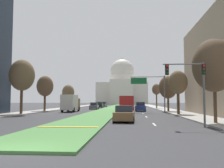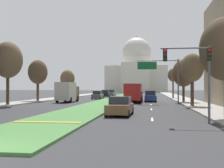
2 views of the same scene
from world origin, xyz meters
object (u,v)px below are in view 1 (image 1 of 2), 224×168
(street_tree_right_far, at_px, (168,87))
(sedan_lead_stopped, at_px, (124,114))
(street_tree_left_mid, at_px, (22,75))
(city_bus, at_px, (127,102))
(street_tree_left_far, at_px, (45,86))
(street_tree_right_distant, at_px, (156,90))
(overhead_guide_sign, at_px, (151,86))
(street_tree_left_distant, at_px, (68,92))
(sedan_far_horizon, at_px, (100,105))
(traffic_light_near_right, at_px, (193,79))
(capitol_building, at_px, (122,87))
(sedan_distant, at_px, (94,106))
(sedan_midblock, at_px, (140,107))
(sedan_very_far, at_px, (103,105))
(street_tree_right_near, at_px, (214,65))
(street_tree_right_mid, at_px, (178,83))
(box_truck_delivery, at_px, (71,103))

(street_tree_right_far, xyz_separation_m, sedan_lead_stopped, (-7.79, -21.46, -3.85))
(street_tree_left_mid, xyz_separation_m, city_bus, (15.75, 11.90, -4.17))
(street_tree_left_far, xyz_separation_m, street_tree_right_distant, (23.86, 16.84, 0.03))
(overhead_guide_sign, distance_m, street_tree_left_distant, 27.85)
(sedan_far_horizon, bearing_deg, street_tree_right_far, -57.20)
(traffic_light_near_right, height_order, street_tree_left_far, street_tree_left_far)
(capitol_building, xyz_separation_m, overhead_guide_sign, (8.39, -106.02, -5.82))
(street_tree_left_distant, bearing_deg, street_tree_right_far, -34.48)
(overhead_guide_sign, relative_size, sedan_distant, 1.39)
(capitol_building, relative_size, overhead_guide_sign, 4.65)
(sedan_midblock, relative_size, sedan_very_far, 0.99)
(street_tree_right_far, height_order, street_tree_left_distant, street_tree_right_far)
(capitol_building, bearing_deg, sedan_distant, -92.58)
(street_tree_right_near, xyz_separation_m, street_tree_left_mid, (-23.89, 13.08, 0.67))
(sedan_distant, bearing_deg, street_tree_left_far, -124.95)
(street_tree_right_mid, bearing_deg, sedan_very_far, 110.08)
(sedan_distant, distance_m, sedan_far_horizon, 12.66)
(capitol_building, relative_size, street_tree_left_distant, 4.80)
(box_truck_delivery, bearing_deg, sedan_lead_stopped, -62.60)
(street_tree_left_far, height_order, street_tree_right_distant, street_tree_left_far)
(overhead_guide_sign, height_order, sedan_very_far, overhead_guide_sign)
(sedan_far_horizon, bearing_deg, capitol_building, 86.80)
(traffic_light_near_right, bearing_deg, sedan_distant, 109.46)
(street_tree_left_far, relative_size, street_tree_right_far, 1.04)
(sedan_very_far, bearing_deg, capitol_building, 86.49)
(sedan_midblock, distance_m, sedan_far_horizon, 25.29)
(city_bus, bearing_deg, sedan_far_horizon, 109.31)
(sedan_very_far, distance_m, box_truck_delivery, 35.09)
(street_tree_right_mid, bearing_deg, street_tree_left_mid, -177.20)
(street_tree_right_distant, bearing_deg, traffic_light_near_right, -92.59)
(street_tree_left_mid, bearing_deg, traffic_light_near_right, -36.16)
(sedan_lead_stopped, relative_size, sedan_very_far, 0.99)
(street_tree_left_distant, xyz_separation_m, sedan_lead_stopped, (15.54, -37.49, -3.50))
(box_truck_delivery, bearing_deg, sedan_distant, 79.12)
(traffic_light_near_right, bearing_deg, street_tree_left_mid, 143.84)
(capitol_building, xyz_separation_m, traffic_light_near_right, (9.64, -128.89, -6.69))
(street_tree_right_near, xyz_separation_m, street_tree_right_far, (-0.35, 23.83, -0.65))
(capitol_building, height_order, sedan_very_far, capitol_building)
(sedan_very_far, distance_m, city_bus, 33.98)
(street_tree_left_distant, xyz_separation_m, box_truck_delivery, (4.87, -16.91, -2.59))
(capitol_building, relative_size, street_tree_right_far, 4.44)
(capitol_building, height_order, sedan_distant, capitol_building)
(street_tree_left_distant, height_order, sedan_very_far, street_tree_left_distant)
(capitol_building, bearing_deg, street_tree_right_distant, -82.21)
(capitol_building, distance_m, city_bus, 101.83)
(capitol_building, distance_m, overhead_guide_sign, 106.51)
(traffic_light_near_right, height_order, overhead_guide_sign, overhead_guide_sign)
(street_tree_left_mid, height_order, sedan_distant, street_tree_left_mid)
(traffic_light_near_right, height_order, box_truck_delivery, traffic_light_near_right)
(capitol_building, distance_m, sedan_midblock, 100.90)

